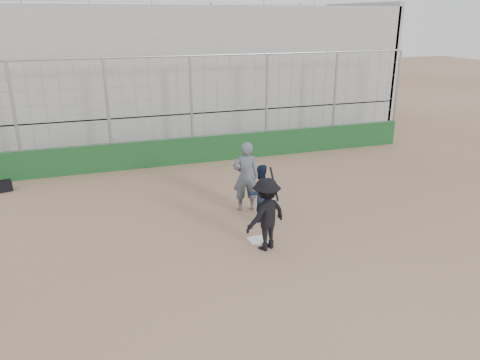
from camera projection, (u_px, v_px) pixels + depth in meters
name	position (u px, v px, depth m)	size (l,w,h in m)	color
ground	(258.00, 240.00, 11.79)	(90.00, 90.00, 0.00)	brown
home_plate	(258.00, 240.00, 11.79)	(0.44, 0.44, 0.02)	white
backstop	(193.00, 138.00, 17.72)	(18.10, 0.25, 4.04)	#123B19
bleachers	(166.00, 72.00, 21.49)	(20.25, 6.70, 6.98)	gray
batter_at_plate	(266.00, 214.00, 11.11)	(1.33, 1.06, 1.94)	black
catcher_crouched	(260.00, 202.00, 12.74)	(0.89, 0.76, 1.10)	black
umpire	(246.00, 180.00, 13.35)	(0.75, 0.49, 1.84)	#4A535E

